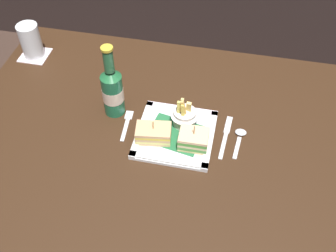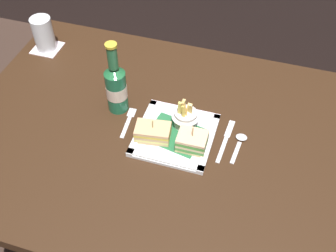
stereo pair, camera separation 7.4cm
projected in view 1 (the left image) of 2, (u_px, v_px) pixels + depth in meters
ground_plane at (163, 246)px, 1.81m from camera, size 6.00×6.00×0.00m
dining_table at (161, 155)px, 1.33m from camera, size 1.26×0.91×0.76m
square_plate at (175, 134)px, 1.24m from camera, size 0.23×0.23×0.02m
sandwich_half_left at (153, 133)px, 1.21m from camera, size 0.11×0.08×0.07m
sandwich_half_right at (194, 139)px, 1.19m from camera, size 0.09×0.07×0.08m
fries_cup at (185, 115)px, 1.23m from camera, size 0.09×0.09×0.10m
beer_bottle at (112, 90)px, 1.25m from camera, size 0.07×0.07×0.25m
drink_coaster at (35, 55)px, 1.51m from camera, size 0.10×0.10×0.00m
water_glass at (31, 42)px, 1.46m from camera, size 0.08×0.08×0.13m
fork at (127, 123)px, 1.28m from camera, size 0.03×0.13×0.00m
knife at (226, 135)px, 1.24m from camera, size 0.03×0.18×0.00m
spoon at (240, 136)px, 1.24m from camera, size 0.04×0.12×0.01m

